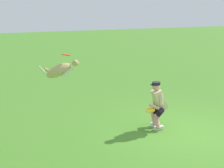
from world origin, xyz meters
The scene contains 5 objects.
ground_plane centered at (0.00, 0.00, 0.00)m, with size 60.00×60.00×0.00m, color #467F27.
person centered at (0.61, -0.65, 0.70)m, with size 0.61×0.65×1.29m.
dog centered at (3.09, -1.26, 1.68)m, with size 1.09×0.30×0.52m.
frisbee_flying centered at (2.93, -1.27, 2.06)m, with size 0.24×0.24×0.02m, color #E44618.
frisbee_held centered at (0.94, -0.45, 0.61)m, with size 0.25×0.25×0.02m, color yellow.
Camera 1 is at (4.78, 6.98, 3.41)m, focal length 53.73 mm.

